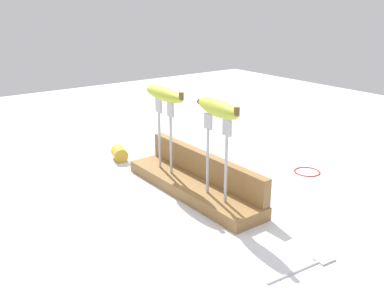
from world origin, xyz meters
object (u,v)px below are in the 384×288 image
banana_raised_left (164,94)px  banana_chunk_near (119,153)px  banana_raised_right (218,108)px  fork_fallen_near (310,265)px  wire_coil (307,171)px  fork_stand_left (165,130)px  fork_stand_right (217,150)px

banana_raised_left → banana_chunk_near: bearing=-173.7°
banana_raised_right → banana_chunk_near: 0.49m
fork_fallen_near → banana_chunk_near: (-0.72, -0.01, 0.02)m
banana_raised_left → banana_chunk_near: size_ratio=2.64×
banana_raised_left → fork_fallen_near: 0.55m
wire_coil → fork_stand_left: bearing=-118.1°
banana_raised_right → wire_coil: bearing=93.5°
fork_stand_left → wire_coil: size_ratio=2.55×
fork_stand_right → banana_chunk_near: (-0.43, -0.02, -0.13)m
fork_stand_right → banana_chunk_near: fork_stand_right is taller
fork_stand_left → fork_stand_right: bearing=0.0°
fork_fallen_near → banana_chunk_near: banana_chunk_near is taller
banana_chunk_near → wire_coil: (0.41, 0.38, -0.02)m
banana_raised_right → fork_fallen_near: banana_raised_right is taller
fork_fallen_near → wire_coil: bearing=129.9°
banana_raised_left → banana_raised_right: 0.21m
wire_coil → banana_raised_right: bearing=-86.5°
fork_stand_right → banana_raised_right: banana_raised_right is taller
fork_stand_left → fork_fallen_near: size_ratio=1.19×
fork_stand_right → banana_raised_right: bearing=171.6°
fork_stand_left → fork_stand_right: size_ratio=0.98×
banana_raised_right → fork_fallen_near: size_ratio=1.02×
fork_fallen_near → fork_stand_left: bearing=178.8°
banana_raised_left → wire_coil: (0.19, 0.36, -0.24)m
banana_raised_right → wire_coil: banana_raised_right is taller
fork_stand_right → banana_raised_left: banana_raised_left is taller
fork_fallen_near → banana_chunk_near: size_ratio=2.33×
fork_fallen_near → wire_coil: size_ratio=2.15×
fork_fallen_near → banana_chunk_near: 0.72m
banana_raised_left → banana_raised_right: size_ratio=1.11×
fork_stand_right → banana_raised_left: bearing=180.0°
fork_stand_left → banana_raised_right: 0.23m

